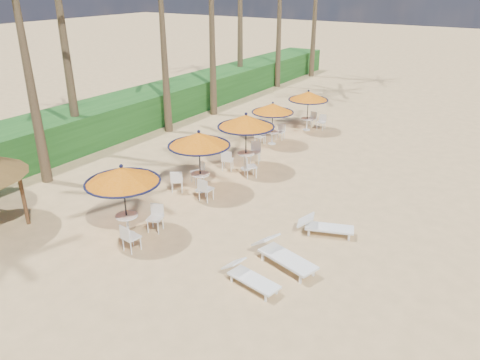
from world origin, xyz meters
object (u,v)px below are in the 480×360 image
object	(u,v)px
lounger_far	(324,226)
lounger_mid	(282,254)
station_1	(198,147)
lounger_near	(249,276)
station_0	(125,182)
station_2	(246,128)
station_3	(272,113)
station_4	(309,99)

from	to	relation	value
lounger_far	lounger_mid	bearing A→B (deg)	-117.16
station_1	lounger_near	size ratio (longest dim) A/B	1.37
lounger_near	station_0	bearing A→B (deg)	-171.64
station_2	station_3	xyz separation A→B (m)	(-0.75, 3.63, -0.28)
lounger_far	station_4	bearing A→B (deg)	97.97
station_0	station_1	world-z (taller)	station_1
station_2	lounger_far	world-z (taller)	station_2
station_2	lounger_near	bearing A→B (deg)	-57.17
station_1	station_3	size ratio (longest dim) A/B	1.15
station_4	lounger_mid	distance (m)	13.66
station_1	station_2	size ratio (longest dim) A/B	0.98
station_1	lounger_far	distance (m)	5.76
station_1	lounger_far	xyz separation A→B (m)	(5.52, -0.51, -1.54)
station_4	lounger_far	distance (m)	11.69
station_2	station_4	bearing A→B (deg)	91.70
station_1	lounger_mid	world-z (taller)	station_1
lounger_near	lounger_mid	xyz separation A→B (m)	(0.29, 1.38, 0.06)
station_1	station_3	distance (m)	6.59
station_3	lounger_far	xyz separation A→B (m)	(5.97, -7.09, -1.30)
lounger_mid	station_1	bearing A→B (deg)	167.60
station_1	lounger_far	size ratio (longest dim) A/B	1.32
station_3	lounger_far	size ratio (longest dim) A/B	1.15
station_4	lounger_far	xyz separation A→B (m)	(5.42, -10.27, -1.42)
station_2	lounger_mid	bearing A→B (deg)	-49.64
lounger_near	station_2	bearing A→B (deg)	133.42
station_0	station_4	world-z (taller)	station_0
station_1	lounger_near	xyz separation A→B (m)	(4.93, -4.22, -1.55)
station_0	lounger_near	world-z (taller)	station_0
station_0	lounger_mid	bearing A→B (deg)	13.43
station_3	lounger_near	bearing A→B (deg)	-63.54
station_4	lounger_far	bearing A→B (deg)	-62.18
station_4	lounger_near	bearing A→B (deg)	-70.95
station_3	lounger_near	xyz separation A→B (m)	(5.37, -10.80, -1.31)
station_4	lounger_near	world-z (taller)	station_4
lounger_mid	lounger_near	bearing A→B (deg)	-85.87
station_3	lounger_far	bearing A→B (deg)	-49.92
lounger_mid	lounger_far	world-z (taller)	lounger_mid
lounger_far	station_1	bearing A→B (deg)	154.82
station_0	lounger_far	size ratio (longest dim) A/B	1.31
station_0	station_2	world-z (taller)	station_2
station_3	lounger_mid	bearing A→B (deg)	-58.96
lounger_near	lounger_far	distance (m)	3.75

